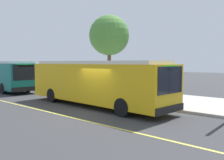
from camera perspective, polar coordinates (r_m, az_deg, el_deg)
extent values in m
plane|color=#38383A|center=(14.77, -2.88, -7.09)|extent=(120.00, 120.00, 0.00)
cube|color=#B7B2A8|center=(19.39, 9.86, -4.25)|extent=(44.00, 6.40, 0.15)
cube|color=#E0D64C|center=(13.35, -9.69, -8.33)|extent=(36.00, 0.14, 0.01)
cube|color=gold|center=(16.25, -3.89, -0.56)|extent=(11.30, 3.01, 2.40)
cube|color=silver|center=(16.20, -3.91, 4.03)|extent=(10.39, 2.72, 0.20)
cube|color=black|center=(12.57, 13.24, -0.03)|extent=(0.13, 2.17, 1.34)
cube|color=black|center=(17.11, -0.65, 0.65)|extent=(9.85, 0.45, 1.06)
cube|color=black|center=(17.23, -0.64, -3.56)|extent=(10.63, 0.47, 0.28)
cube|color=#26D83F|center=(12.54, 13.31, 2.65)|extent=(0.09, 1.40, 0.24)
cube|color=black|center=(12.74, 13.20, -6.56)|extent=(0.18, 2.50, 0.36)
cylinder|color=black|center=(14.88, 8.43, -5.09)|extent=(1.01, 0.32, 1.00)
cylinder|color=black|center=(13.12, 2.40, -6.28)|extent=(1.01, 0.32, 1.00)
cylinder|color=black|center=(19.68, -7.82, -2.86)|extent=(1.01, 0.32, 1.00)
cylinder|color=black|center=(18.38, -13.56, -3.42)|extent=(1.01, 0.32, 1.00)
cube|color=#146B66|center=(28.06, -23.79, 1.04)|extent=(11.06, 3.35, 2.40)
cube|color=silver|center=(28.03, -23.86, 3.69)|extent=(10.17, 3.03, 0.20)
cube|color=black|center=(22.97, -19.24, 1.65)|extent=(0.20, 2.16, 1.34)
cube|color=black|center=(28.51, -21.36, 1.73)|extent=(9.57, 0.75, 1.06)
cube|color=silver|center=(28.58, -21.29, -0.81)|extent=(10.33, 0.79, 0.28)
cube|color=#26D83F|center=(22.95, -19.27, 3.11)|extent=(0.13, 1.40, 0.24)
cube|color=black|center=(23.05, -19.14, -1.96)|extent=(0.26, 2.50, 0.36)
cylinder|color=black|center=(25.44, -18.71, -1.48)|extent=(1.02, 0.35, 1.00)
cylinder|color=black|center=(24.57, -23.61, -1.79)|extent=(1.02, 0.35, 1.00)
cylinder|color=black|center=(31.59, -23.75, -0.57)|extent=(1.02, 0.35, 1.00)
cylinder|color=#333338|center=(19.54, 9.67, -0.42)|extent=(0.10, 0.10, 2.40)
cylinder|color=#333338|center=(18.46, 7.48, -0.66)|extent=(0.10, 0.10, 2.40)
cylinder|color=#333338|center=(21.05, 3.71, -0.06)|extent=(0.10, 0.10, 2.40)
cylinder|color=#333338|center=(20.06, 1.39, -0.25)|extent=(0.10, 0.10, 2.40)
cube|color=#333338|center=(19.69, 5.50, 3.26)|extent=(2.90, 1.60, 0.08)
cube|color=#4C606B|center=(20.27, 6.58, -0.23)|extent=(2.47, 0.04, 2.16)
cube|color=navy|center=(20.55, 2.58, -0.29)|extent=(0.06, 1.11, 1.82)
cube|color=brown|center=(19.87, 6.43, -2.49)|extent=(1.60, 0.44, 0.06)
cube|color=brown|center=(20.04, 6.84, -1.63)|extent=(1.60, 0.05, 0.44)
cube|color=#333338|center=(20.33, 4.78, -2.97)|extent=(0.08, 0.40, 0.45)
cube|color=#333338|center=(19.49, 8.14, -3.30)|extent=(0.08, 0.40, 0.45)
cylinder|color=#333338|center=(16.32, 8.46, -0.57)|extent=(0.07, 0.07, 2.80)
cube|color=white|center=(16.25, 8.46, 3.29)|extent=(0.44, 0.03, 0.56)
cube|color=red|center=(16.24, 8.43, 3.29)|extent=(0.40, 0.01, 0.16)
cylinder|color=#282D47|center=(20.74, -1.28, -2.26)|extent=(0.14, 0.14, 0.85)
cylinder|color=#282D47|center=(20.61, -1.63, -2.30)|extent=(0.14, 0.14, 0.85)
cube|color=#338C4C|center=(20.61, -1.46, -0.25)|extent=(0.24, 0.40, 0.62)
sphere|color=tan|center=(20.58, -1.46, 0.92)|extent=(0.22, 0.22, 0.22)
cylinder|color=brown|center=(24.83, -0.64, 2.30)|extent=(0.36, 0.36, 3.90)
sphere|color=#4C8438|center=(24.96, -0.65, 10.21)|extent=(3.97, 3.97, 3.97)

